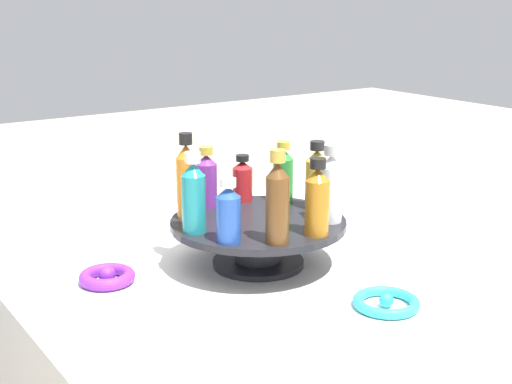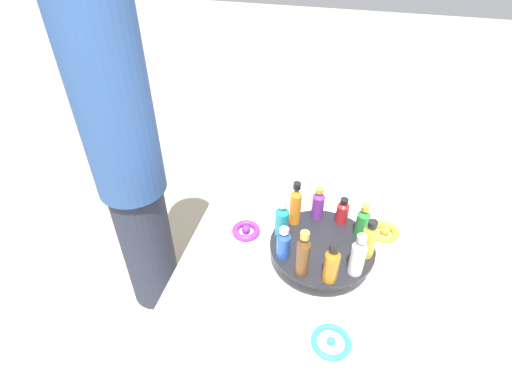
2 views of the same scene
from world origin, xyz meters
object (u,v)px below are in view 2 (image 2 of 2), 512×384
(display_stand, at_px, (321,251))
(ribbon_bow_purple, at_px, (246,230))
(person_figure, at_px, (127,160))
(bottle_gold, at_px, (369,240))
(bottle_teal, at_px, (282,221))
(bottle_green, at_px, (362,222))
(bottle_amber, at_px, (332,264))
(bottle_blue, at_px, (284,243))
(ribbon_bow_teal, at_px, (331,342))
(bottle_purple, at_px, (318,204))
(bottle_red, at_px, (343,211))
(bottle_clear, at_px, (358,256))
(ribbon_bow_gold, at_px, (385,232))
(bottle_orange, at_px, (296,205))
(bottle_brown, at_px, (303,255))

(display_stand, xyz_separation_m, ribbon_bow_purple, (-0.08, -0.26, -0.05))
(ribbon_bow_purple, height_order, person_figure, person_figure)
(bottle_gold, relative_size, bottle_teal, 0.94)
(bottle_green, height_order, person_figure, person_figure)
(bottle_amber, relative_size, bottle_blue, 1.23)
(display_stand, relative_size, ribbon_bow_purple, 3.29)
(bottle_blue, xyz_separation_m, ribbon_bow_teal, (0.19, 0.17, -0.13))
(bottle_purple, bearing_deg, bottle_teal, -38.80)
(bottle_gold, height_order, bottle_purple, bottle_gold)
(bottle_purple, distance_m, ribbon_bow_teal, 0.41)
(bottle_amber, relative_size, bottle_green, 1.11)
(display_stand, xyz_separation_m, bottle_teal, (-0.01, -0.13, 0.09))
(ribbon_bow_purple, relative_size, person_figure, 0.06)
(display_stand, distance_m, bottle_red, 0.14)
(bottle_clear, xyz_separation_m, bottle_teal, (-0.09, -0.22, -0.00))
(display_stand, distance_m, ribbon_bow_gold, 0.27)
(bottle_gold, xyz_separation_m, bottle_purple, (-0.13, -0.16, -0.01))
(bottle_gold, distance_m, ribbon_bow_teal, 0.30)
(bottle_purple, xyz_separation_m, ribbon_bow_gold, (-0.06, 0.23, -0.13))
(bottle_amber, bearing_deg, bottle_teal, -128.80)
(bottle_amber, distance_m, bottle_clear, 0.08)
(bottle_amber, height_order, ribbon_bow_teal, bottle_amber)
(bottle_amber, distance_m, bottle_red, 0.24)
(bottle_green, bearing_deg, bottle_red, -128.80)
(bottle_clear, height_order, bottle_orange, bottle_orange)
(bottle_red, distance_m, person_figure, 0.85)
(bottle_blue, height_order, ribbon_bow_purple, bottle_blue)
(bottle_brown, distance_m, bottle_orange, 0.20)
(bottle_green, bearing_deg, ribbon_bow_teal, -7.51)
(bottle_orange, bearing_deg, bottle_blue, -2.80)
(bottle_amber, bearing_deg, bottle_red, 177.20)
(bottle_clear, height_order, bottle_green, bottle_clear)
(bottle_gold, xyz_separation_m, bottle_orange, (-0.09, -0.22, 0.01))
(ribbon_bow_teal, bearing_deg, bottle_green, 172.49)
(bottle_green, relative_size, bottle_purple, 1.02)
(bottle_red, bearing_deg, ribbon_bow_gold, 113.82)
(bottle_red, height_order, bottle_orange, bottle_orange)
(person_figure, bearing_deg, ribbon_bow_purple, -1.27)
(bottle_red, height_order, bottle_purple, bottle_purple)
(bottle_purple, distance_m, bottle_orange, 0.08)
(bottle_amber, relative_size, bottle_gold, 1.02)
(bottle_green, xyz_separation_m, person_figure, (-0.21, -0.90, -0.07))
(ribbon_bow_gold, relative_size, person_figure, 0.06)
(display_stand, height_order, bottle_gold, bottle_gold)
(bottle_green, bearing_deg, bottle_brown, -38.80)
(bottle_clear, height_order, bottle_gold, bottle_clear)
(bottle_green, height_order, ribbon_bow_teal, bottle_green)
(bottle_brown, bearing_deg, bottle_purple, 177.20)
(bottle_purple, bearing_deg, ribbon_bow_purple, -78.61)
(display_stand, distance_m, bottle_green, 0.15)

